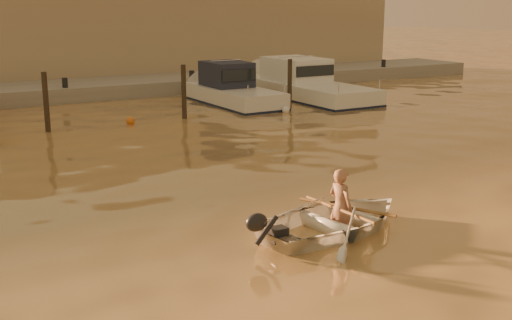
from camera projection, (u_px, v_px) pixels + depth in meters
ground_plane at (269, 278)px, 10.08m from camera, size 160.00×160.00×0.00m
dinghy at (336, 219)px, 12.12m from camera, size 3.68×2.89×0.69m
person at (340, 207)px, 12.13m from camera, size 0.44×0.60×1.50m
outboard_motor at (277, 235)px, 11.17m from camera, size 0.95×0.54×0.70m
oar_port at (346, 207)px, 12.23m from camera, size 0.82×1.98×0.13m
oar_starboard at (339, 209)px, 12.10m from camera, size 0.09×2.10×0.13m
moored_boat_4 at (233, 89)px, 27.29m from camera, size 2.09×6.50×1.75m
moored_boat_5 at (306, 84)px, 29.14m from camera, size 2.64×8.73×1.75m
piling_2 at (46, 105)px, 21.31m from camera, size 0.18×0.18×2.20m
piling_3 at (184, 94)px, 23.77m from camera, size 0.18×0.18×2.20m
piling_4 at (290, 86)px, 26.09m from camera, size 0.18×0.18×2.20m
fender_d at (130, 121)px, 22.94m from camera, size 0.30×0.30×0.30m
fender_e at (286, 110)px, 25.25m from camera, size 0.30×0.30×0.30m
quay at (11, 98)px, 28.03m from camera, size 52.00×4.00×1.00m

